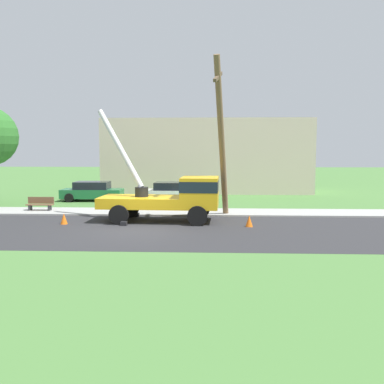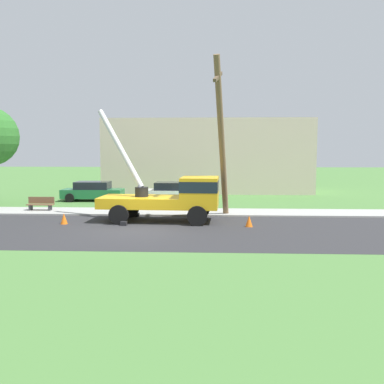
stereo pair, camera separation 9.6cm
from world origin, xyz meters
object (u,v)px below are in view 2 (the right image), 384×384
at_px(traffic_cone_ahead, 249,221).
at_px(parked_sedan_white, 172,192).
at_px(park_bench, 41,204).
at_px(traffic_cone_behind, 64,219).
at_px(parked_sedan_green, 93,191).
at_px(leaning_utility_pole, 221,139).
at_px(utility_truck, 175,195).

distance_m(traffic_cone_ahead, parked_sedan_white, 10.87).
bearing_deg(park_bench, traffic_cone_behind, -55.18).
height_order(traffic_cone_ahead, parked_sedan_green, parked_sedan_green).
distance_m(traffic_cone_behind, park_bench, 5.09).
distance_m(traffic_cone_behind, parked_sedan_green, 9.90).
relative_size(leaning_utility_pole, parked_sedan_green, 1.93).
relative_size(traffic_cone_ahead, park_bench, 0.35).
distance_m(utility_truck, parked_sedan_green, 11.10).
bearing_deg(leaning_utility_pole, traffic_cone_behind, -166.77).
distance_m(leaning_utility_pole, traffic_cone_behind, 9.18).
relative_size(leaning_utility_pole, traffic_cone_behind, 15.23).
bearing_deg(traffic_cone_ahead, parked_sedan_white, 115.54).
xyz_separation_m(utility_truck, traffic_cone_ahead, (3.75, -1.41, -1.13)).
bearing_deg(leaning_utility_pole, parked_sedan_white, 113.75).
distance_m(traffic_cone_ahead, park_bench, 13.03).
relative_size(traffic_cone_ahead, traffic_cone_behind, 1.00).
relative_size(utility_truck, leaning_utility_pole, 0.79).
distance_m(utility_truck, traffic_cone_behind, 5.80).
relative_size(utility_truck, park_bench, 4.22).
xyz_separation_m(leaning_utility_pole, traffic_cone_behind, (-8.00, -1.88, -4.08)).
bearing_deg(traffic_cone_ahead, traffic_cone_behind, 178.14).
bearing_deg(traffic_cone_ahead, parked_sedan_green, 136.36).
bearing_deg(parked_sedan_green, park_bench, -106.14).
bearing_deg(parked_sedan_green, traffic_cone_behind, -82.60).
bearing_deg(park_bench, parked_sedan_green, 73.86).
bearing_deg(parked_sedan_green, utility_truck, -51.79).
bearing_deg(traffic_cone_ahead, leaning_utility_pole, 121.38).
height_order(leaning_utility_pole, parked_sedan_green, leaning_utility_pole).
relative_size(utility_truck, parked_sedan_green, 1.52).
relative_size(traffic_cone_behind, park_bench, 0.35).
distance_m(utility_truck, leaning_utility_pole, 3.90).
xyz_separation_m(leaning_utility_pole, traffic_cone_ahead, (1.33, -2.18, -4.08)).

